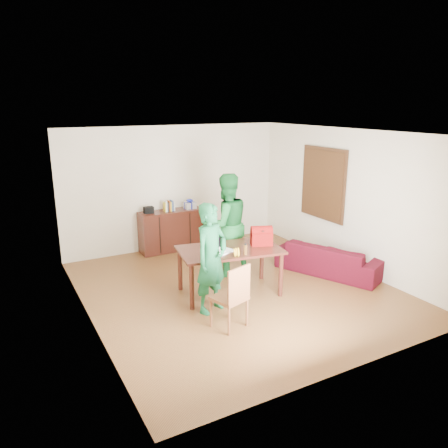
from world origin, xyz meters
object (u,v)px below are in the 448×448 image
table (230,254)px  red_bag (261,237)px  chair (230,309)px  laptop (222,249)px  person_far (226,225)px  sofa (329,258)px  bottle (245,249)px  person_near (211,258)px

table → red_bag: red_bag is taller
table → red_bag: (0.58, -0.08, 0.23)m
chair → laptop: size_ratio=2.26×
chair → laptop: laptop is taller
chair → person_far: bearing=45.6°
person_far → sofa: bearing=154.0°
bottle → red_bag: (0.50, 0.29, 0.04)m
person_near → sofa: bearing=-16.5°
chair → laptop: (0.39, 0.95, 0.56)m
person_far → red_bag: 0.92m
chair → sofa: (2.71, 0.93, 0.01)m
person_far → chair: bearing=64.6°
person_far → bottle: 1.23m
person_far → red_bag: (0.20, -0.90, -0.03)m
person_near → red_bag: size_ratio=4.80×
person_near → person_far: size_ratio=0.90×
red_bag → bottle: bearing=-128.4°
bottle → table: bearing=102.6°
chair → red_bag: red_bag is taller
person_far → laptop: (-0.56, -0.90, -0.12)m
table → chair: bearing=-109.4°
sofa → chair: bearing=84.6°
person_near → table: bearing=14.0°
laptop → red_bag: bearing=-21.1°
bottle → red_bag: red_bag is taller
table → sofa: bearing=6.9°
person_far → laptop: 1.07m
table → red_bag: 0.63m
table → bottle: 0.42m
laptop → sofa: size_ratio=0.22×
table → laptop: bearing=-146.6°
table → person_far: size_ratio=0.95×
person_far → bottle: (-0.30, -1.19, -0.08)m
sofa → person_near: bearing=72.6°
sofa → person_far: bearing=37.9°
red_bag → sofa: 1.68m
chair → red_bag: 1.63m
person_near → chair: bearing=-114.6°
sofa → bottle: bearing=73.1°
person_near → person_far: (0.94, 1.25, 0.10)m
chair → bottle: (0.66, 0.66, 0.61)m
table → person_near: bearing=-133.0°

